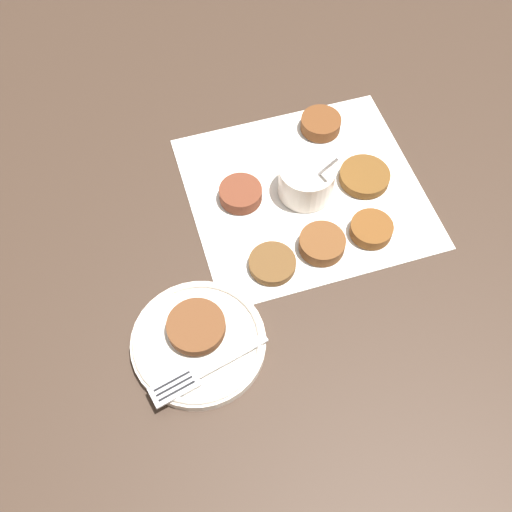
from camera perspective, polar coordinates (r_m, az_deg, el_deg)
name	(u,v)px	position (r m, az deg, el deg)	size (l,w,h in m)	color
ground_plane	(310,195)	(0.94, 5.13, 5.85)	(4.00, 4.00, 0.00)	#38281E
napkin	(305,192)	(0.94, 4.69, 6.14)	(0.35, 0.33, 0.00)	silver
sauce_bowl	(307,181)	(0.92, 4.85, 7.14)	(0.09, 0.09, 0.11)	silver
fritter_0	(241,194)	(0.92, -1.48, 5.95)	(0.07, 0.07, 0.02)	brown
fritter_1	(363,174)	(0.96, 10.19, 7.66)	(0.08, 0.08, 0.02)	brown
fritter_2	(322,244)	(0.87, 6.30, 1.18)	(0.07, 0.07, 0.02)	brown
fritter_3	(371,229)	(0.90, 10.92, 2.53)	(0.06, 0.06, 0.02)	brown
fritter_4	(321,124)	(1.02, 6.18, 12.43)	(0.07, 0.07, 0.02)	brown
fritter_5	(272,263)	(0.85, 1.56, -0.72)	(0.07, 0.07, 0.01)	brown
serving_plate	(198,342)	(0.80, -5.50, -8.17)	(0.18, 0.18, 0.02)	silver
fritter_on_plate	(196,326)	(0.79, -5.72, -6.70)	(0.08, 0.08, 0.01)	brown
fork	(198,374)	(0.77, -5.58, -11.14)	(0.17, 0.06, 0.00)	silver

